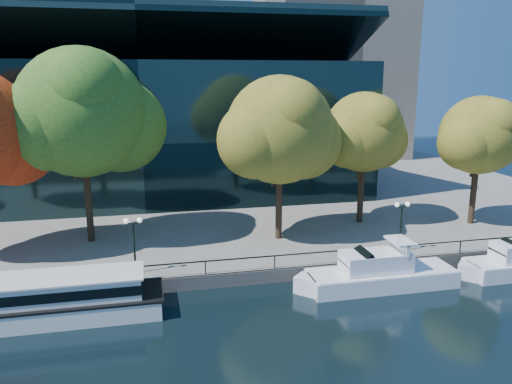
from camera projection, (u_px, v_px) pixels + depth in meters
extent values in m
plane|color=black|center=(212.00, 308.00, 32.01)|extent=(160.00, 160.00, 0.00)
cube|color=slate|center=(176.00, 183.00, 66.59)|extent=(90.00, 67.00, 1.00)
cube|color=#47443F|center=(206.00, 282.00, 34.79)|extent=(90.00, 0.25, 1.00)
cube|color=black|center=(205.00, 261.00, 34.65)|extent=(88.20, 0.08, 0.08)
cube|color=black|center=(205.00, 268.00, 34.77)|extent=(0.07, 0.07, 0.90)
cube|color=black|center=(142.00, 131.00, 59.75)|extent=(50.00, 24.00, 16.00)
cube|color=black|center=(138.00, 47.00, 53.78)|extent=(50.00, 17.14, 7.86)
cube|color=silver|center=(32.00, 311.00, 30.30)|extent=(15.42, 3.74, 1.21)
cube|color=black|center=(31.00, 301.00, 30.16)|extent=(15.72, 3.82, 0.13)
cube|color=silver|center=(40.00, 290.00, 30.12)|extent=(12.02, 3.07, 1.32)
cube|color=black|center=(40.00, 289.00, 30.11)|extent=(12.18, 3.14, 0.61)
cube|color=silver|center=(39.00, 279.00, 29.96)|extent=(12.33, 3.22, 0.11)
cube|color=white|center=(381.00, 279.00, 35.10)|extent=(10.53, 3.01, 1.20)
cube|color=white|center=(310.00, 285.00, 33.99)|extent=(2.31, 2.31, 1.20)
cube|color=white|center=(382.00, 270.00, 34.96)|extent=(10.32, 2.95, 0.08)
cube|color=white|center=(376.00, 261.00, 34.68)|extent=(4.74, 2.26, 1.30)
cube|color=black|center=(357.00, 261.00, 34.37)|extent=(2.07, 2.17, 1.64)
cube|color=white|center=(400.00, 246.00, 34.84)|extent=(0.25, 2.35, 0.80)
cube|color=white|center=(400.00, 241.00, 34.75)|extent=(1.40, 2.35, 0.15)
cube|color=white|center=(472.00, 272.00, 36.40)|extent=(2.13, 2.13, 1.16)
cube|color=black|center=(507.00, 251.00, 36.67)|extent=(1.77, 1.95, 1.46)
sphere|color=maroon|center=(13.00, 142.00, 38.32)|extent=(6.82, 6.82, 6.82)
cylinder|color=black|center=(88.00, 191.00, 40.90)|extent=(0.56, 0.56, 8.55)
cylinder|color=black|center=(91.00, 150.00, 40.43)|extent=(1.31, 2.01, 4.26)
cylinder|color=black|center=(79.00, 155.00, 39.84)|extent=(1.20, 1.37, 3.81)
sphere|color=#2F591C|center=(81.00, 112.00, 39.44)|extent=(10.29, 10.29, 10.29)
sphere|color=#2F591C|center=(120.00, 126.00, 41.79)|extent=(7.72, 7.72, 7.72)
sphere|color=#2F591C|center=(45.00, 124.00, 38.09)|extent=(7.20, 7.20, 7.20)
sphere|color=#2F591C|center=(84.00, 90.00, 37.18)|extent=(6.17, 6.17, 6.17)
cylinder|color=black|center=(279.00, 196.00, 41.77)|extent=(0.56, 0.56, 7.38)
cylinder|color=black|center=(284.00, 161.00, 41.40)|extent=(1.18, 1.78, 3.69)
cylinder|color=black|center=(275.00, 166.00, 40.80)|extent=(1.08, 1.22, 3.30)
sphere|color=brown|center=(280.00, 130.00, 40.50)|extent=(8.83, 8.83, 8.83)
sphere|color=brown|center=(303.00, 141.00, 42.53)|extent=(6.62, 6.62, 6.62)
sphere|color=brown|center=(255.00, 140.00, 39.35)|extent=(6.18, 6.18, 6.18)
sphere|color=brown|center=(291.00, 112.00, 38.56)|extent=(5.30, 5.30, 5.30)
cylinder|color=black|center=(361.00, 187.00, 46.55)|extent=(0.56, 0.56, 6.81)
cylinder|color=black|center=(367.00, 158.00, 46.23)|extent=(1.11, 1.67, 3.41)
cylinder|color=black|center=(360.00, 162.00, 45.62)|extent=(1.02, 1.15, 3.05)
sphere|color=brown|center=(364.00, 132.00, 45.38)|extent=(7.29, 7.29, 7.29)
sphere|color=brown|center=(378.00, 140.00, 47.05)|extent=(5.47, 5.47, 5.47)
sphere|color=brown|center=(348.00, 140.00, 44.43)|extent=(5.11, 5.11, 5.11)
sphere|color=brown|center=(375.00, 119.00, 43.78)|extent=(4.38, 4.38, 4.38)
cylinder|color=black|center=(474.00, 189.00, 46.20)|extent=(0.56, 0.56, 6.62)
cylinder|color=black|center=(480.00, 160.00, 45.90)|extent=(1.09, 1.63, 3.32)
cylinder|color=black|center=(475.00, 164.00, 45.29)|extent=(1.00, 1.13, 2.97)
sphere|color=brown|center=(479.00, 135.00, 45.07)|extent=(7.09, 7.09, 7.09)
sphere|color=brown|center=(489.00, 143.00, 46.69)|extent=(5.31, 5.31, 5.31)
sphere|color=brown|center=(466.00, 143.00, 44.14)|extent=(4.96, 4.96, 4.96)
sphere|color=brown|center=(495.00, 123.00, 43.51)|extent=(4.25, 4.25, 4.25)
cylinder|color=black|center=(134.00, 249.00, 34.64)|extent=(0.14, 0.14, 3.60)
cube|color=black|center=(133.00, 223.00, 34.22)|extent=(0.90, 0.06, 0.06)
sphere|color=white|center=(126.00, 221.00, 34.08)|extent=(0.36, 0.36, 0.36)
sphere|color=white|center=(140.00, 220.00, 34.27)|extent=(0.36, 0.36, 0.36)
cylinder|color=black|center=(401.00, 230.00, 38.91)|extent=(0.14, 0.14, 3.60)
cube|color=black|center=(402.00, 207.00, 38.48)|extent=(0.90, 0.06, 0.06)
sphere|color=white|center=(397.00, 205.00, 38.34)|extent=(0.36, 0.36, 0.36)
sphere|color=white|center=(408.00, 204.00, 38.53)|extent=(0.36, 0.36, 0.36)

